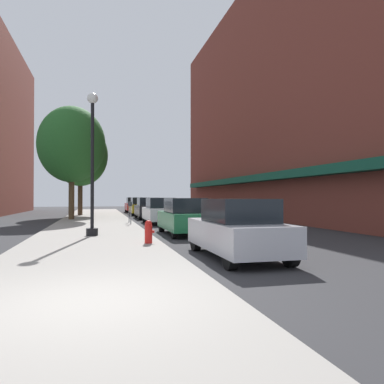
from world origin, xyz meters
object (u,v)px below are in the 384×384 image
(tree_mid, at_px, (72,145))
(car_green, at_px, (184,217))
(car_white, at_px, (160,211))
(car_silver, at_px, (237,229))
(car_red, at_px, (134,205))
(car_yellow, at_px, (140,206))
(tree_near, at_px, (80,155))
(parking_meter_far, at_px, (131,210))
(parking_meter_near, at_px, (129,209))
(car_black, at_px, (148,208))
(lamppost, at_px, (92,161))
(fire_hydrant, at_px, (149,232))

(tree_mid, height_order, car_green, tree_mid)
(car_white, bearing_deg, car_silver, -91.02)
(car_red, bearing_deg, car_yellow, -89.23)
(tree_near, bearing_deg, car_white, -62.84)
(car_yellow, bearing_deg, tree_mid, -124.90)
(parking_meter_far, height_order, tree_near, tree_near)
(parking_meter_near, relative_size, tree_near, 0.16)
(parking_meter_far, bearing_deg, car_black, 74.96)
(tree_mid, bearing_deg, car_yellow, 52.88)
(lamppost, xyz_separation_m, car_silver, (4.04, -6.08, -2.39))
(car_yellow, bearing_deg, lamppost, -99.47)
(car_silver, relative_size, car_red, 1.00)
(tree_mid, xyz_separation_m, car_black, (5.68, 1.45, -4.65))
(car_green, bearing_deg, tree_near, 107.34)
(lamppost, bearing_deg, parking_meter_far, 71.42)
(parking_meter_far, relative_size, tree_mid, 0.16)
(tree_mid, relative_size, car_white, 1.88)
(parking_meter_near, xyz_separation_m, car_black, (1.95, 5.95, -0.14))
(car_white, bearing_deg, lamppost, -119.12)
(lamppost, distance_m, tree_near, 18.20)
(car_white, height_order, car_yellow, same)
(parking_meter_far, xyz_separation_m, car_silver, (1.95, -12.29, -0.14))
(car_yellow, bearing_deg, car_white, -87.78)
(car_green, height_order, car_yellow, same)
(tree_near, height_order, car_red, tree_near)
(tree_mid, distance_m, car_white, 8.59)
(lamppost, relative_size, car_red, 1.37)
(car_silver, bearing_deg, car_white, 90.75)
(fire_hydrant, relative_size, car_red, 0.18)
(parking_meter_near, height_order, car_green, car_green)
(fire_hydrant, xyz_separation_m, parking_meter_far, (0.16, 9.31, 0.43))
(lamppost, distance_m, car_green, 4.73)
(car_silver, relative_size, car_yellow, 1.00)
(tree_near, xyz_separation_m, car_green, (5.36, -17.44, -4.55))
(car_black, relative_size, car_yellow, 1.00)
(parking_meter_far, distance_m, tree_mid, 8.25)
(car_green, distance_m, car_yellow, 18.94)
(parking_meter_far, relative_size, car_black, 0.30)
(tree_mid, relative_size, car_red, 1.88)
(car_silver, distance_m, car_yellow, 25.60)
(fire_hydrant, distance_m, car_white, 10.87)
(tree_mid, relative_size, car_silver, 1.88)
(car_silver, bearing_deg, parking_meter_near, 98.91)
(tree_near, xyz_separation_m, car_black, (5.36, -4.55, -4.55))
(tree_near, bearing_deg, tree_mid, -93.00)
(lamppost, bearing_deg, tree_mid, 97.77)
(tree_mid, height_order, car_white, tree_mid)
(tree_mid, xyz_separation_m, car_silver, (5.68, -18.10, -4.65))
(parking_meter_near, xyz_separation_m, car_yellow, (1.95, 12.00, -0.14))
(tree_mid, bearing_deg, car_green, -63.60)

